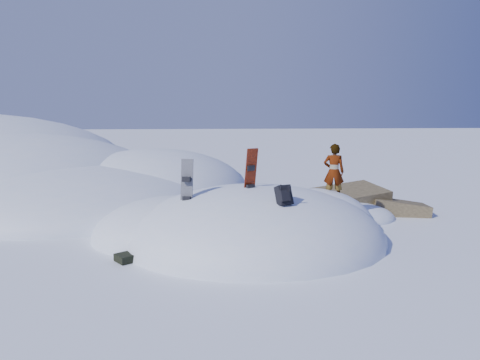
{
  "coord_description": "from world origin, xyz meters",
  "views": [
    {
      "loc": [
        -1.22,
        -12.03,
        3.6
      ],
      "look_at": [
        -0.36,
        0.3,
        1.62
      ],
      "focal_mm": 35.0,
      "sensor_mm": 36.0,
      "label": 1
    }
  ],
  "objects": [
    {
      "name": "snow_ridge",
      "position": [
        -10.43,
        9.85,
        0.0
      ],
      "size": [
        21.5,
        18.5,
        6.4
      ],
      "color": "white",
      "rests_on": "ground"
    },
    {
      "name": "gear_pile",
      "position": [
        -3.0,
        -1.34,
        0.11
      ],
      "size": [
        0.85,
        0.73,
        0.22
      ],
      "rotation": [
        0.0,
        0.0,
        0.65
      ],
      "color": "black",
      "rests_on": "ground"
    },
    {
      "name": "snow_mound",
      "position": [
        -0.17,
        0.24,
        0.0
      ],
      "size": [
        8.0,
        6.0,
        3.0
      ],
      "color": "white",
      "rests_on": "ground"
    },
    {
      "name": "person",
      "position": [
        2.37,
        0.93,
        1.73
      ],
      "size": [
        0.66,
        0.52,
        1.61
      ],
      "primitive_type": "imported",
      "rotation": [
        0.0,
        0.0,
        2.89
      ],
      "color": "slate",
      "rests_on": "snow_mound"
    },
    {
      "name": "snowboard_dark",
      "position": [
        -1.75,
        -0.45,
        1.47
      ],
      "size": [
        0.37,
        0.32,
        1.65
      ],
      "rotation": [
        0.0,
        0.0,
        -0.29
      ],
      "color": "black",
      "rests_on": "snow_mound"
    },
    {
      "name": "rock_outcrop",
      "position": [
        3.72,
        3.01,
        0.01
      ],
      "size": [
        4.68,
        4.41,
        1.68
      ],
      "color": "brown",
      "rests_on": "ground"
    },
    {
      "name": "backpack",
      "position": [
        0.56,
        -1.38,
        1.51
      ],
      "size": [
        0.45,
        0.52,
        0.56
      ],
      "rotation": [
        0.0,
        0.0,
        0.39
      ],
      "color": "black",
      "rests_on": "snow_mound"
    },
    {
      "name": "ground",
      "position": [
        0.0,
        0.0,
        0.0
      ],
      "size": [
        120.0,
        120.0,
        0.0
      ],
      "primitive_type": "plane",
      "color": "white",
      "rests_on": "ground"
    },
    {
      "name": "snowboard_red",
      "position": [
        -0.12,
        -0.11,
        1.69
      ],
      "size": [
        0.41,
        0.4,
        1.69
      ],
      "rotation": [
        0.0,
        0.0,
        0.46
      ],
      "color": "red",
      "rests_on": "snow_mound"
    }
  ]
}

